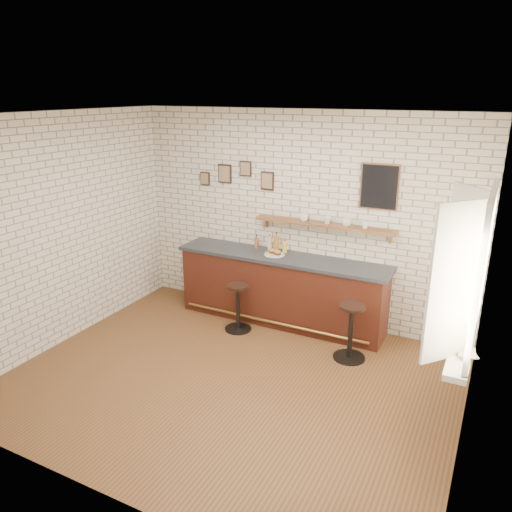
{
  "coord_description": "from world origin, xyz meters",
  "views": [
    {
      "loc": [
        2.56,
        -4.4,
        3.25
      ],
      "look_at": [
        -0.13,
        0.9,
        1.25
      ],
      "focal_mm": 35.0,
      "sensor_mm": 36.0,
      "label": 1
    }
  ],
  "objects_px": {
    "shelf_cup_b": "(328,220)",
    "book_upper": "(458,351)",
    "shelf_cup_c": "(347,223)",
    "book_lower": "(458,353)",
    "shelf_cup_a": "(304,217)",
    "shelf_cup_d": "(365,225)",
    "sandwich_plate": "(274,255)",
    "condiment_bottle_yellow": "(285,247)",
    "bitters_bottle_amber": "(276,244)",
    "bar_stool_right": "(351,330)",
    "bitters_bottle_white": "(270,244)",
    "bar_stool_left": "(238,306)",
    "bar_counter": "(281,289)",
    "ciabatta_sandwich": "(275,252)",
    "bitters_bottle_brown": "(257,243)"
  },
  "relations": [
    {
      "from": "shelf_cup_c",
      "to": "bar_stool_right",
      "type": "bearing_deg",
      "value": -145.07
    },
    {
      "from": "sandwich_plate",
      "to": "bitters_bottle_amber",
      "type": "bearing_deg",
      "value": 105.95
    },
    {
      "from": "shelf_cup_a",
      "to": "shelf_cup_d",
      "type": "bearing_deg",
      "value": -30.75
    },
    {
      "from": "bar_counter",
      "to": "bitters_bottle_amber",
      "type": "distance_m",
      "value": 0.66
    },
    {
      "from": "bitters_bottle_brown",
      "to": "condiment_bottle_yellow",
      "type": "bearing_deg",
      "value": -0.0
    },
    {
      "from": "book_lower",
      "to": "bar_stool_right",
      "type": "bearing_deg",
      "value": 119.48
    },
    {
      "from": "bar_counter",
      "to": "shelf_cup_b",
      "type": "xyz_separation_m",
      "value": [
        0.58,
        0.2,
        1.04
      ]
    },
    {
      "from": "book_upper",
      "to": "sandwich_plate",
      "type": "bearing_deg",
      "value": 141.97
    },
    {
      "from": "bar_counter",
      "to": "book_upper",
      "type": "distance_m",
      "value": 3.03
    },
    {
      "from": "bitters_bottle_amber",
      "to": "shelf_cup_c",
      "type": "bearing_deg",
      "value": 2.3
    },
    {
      "from": "ciabatta_sandwich",
      "to": "book_lower",
      "type": "xyz_separation_m",
      "value": [
        2.61,
        -1.63,
        -0.12
      ]
    },
    {
      "from": "bar_stool_right",
      "to": "shelf_cup_d",
      "type": "height_order",
      "value": "shelf_cup_d"
    },
    {
      "from": "shelf_cup_d",
      "to": "bar_stool_left",
      "type": "bearing_deg",
      "value": -178.55
    },
    {
      "from": "bitters_bottle_brown",
      "to": "book_upper",
      "type": "height_order",
      "value": "bitters_bottle_brown"
    },
    {
      "from": "shelf_cup_b",
      "to": "book_lower",
      "type": "xyz_separation_m",
      "value": [
        1.93,
        -1.84,
        -0.61
      ]
    },
    {
      "from": "bitters_bottle_brown",
      "to": "bitters_bottle_white",
      "type": "height_order",
      "value": "bitters_bottle_white"
    },
    {
      "from": "bitters_bottle_white",
      "to": "bar_stool_left",
      "type": "relative_size",
      "value": 0.34
    },
    {
      "from": "shelf_cup_c",
      "to": "book_lower",
      "type": "relative_size",
      "value": 0.6
    },
    {
      "from": "bar_counter",
      "to": "bitters_bottle_amber",
      "type": "height_order",
      "value": "bitters_bottle_amber"
    },
    {
      "from": "bitters_bottle_white",
      "to": "book_upper",
      "type": "relative_size",
      "value": 1.13
    },
    {
      "from": "bitters_bottle_amber",
      "to": "condiment_bottle_yellow",
      "type": "height_order",
      "value": "bitters_bottle_amber"
    },
    {
      "from": "bitters_bottle_amber",
      "to": "book_lower",
      "type": "height_order",
      "value": "bitters_bottle_amber"
    },
    {
      "from": "bar_counter",
      "to": "shelf_cup_a",
      "type": "height_order",
      "value": "shelf_cup_a"
    },
    {
      "from": "bitters_bottle_brown",
      "to": "shelf_cup_c",
      "type": "distance_m",
      "value": 1.41
    },
    {
      "from": "bar_counter",
      "to": "bar_stool_left",
      "type": "distance_m",
      "value": 0.69
    },
    {
      "from": "sandwich_plate",
      "to": "condiment_bottle_yellow",
      "type": "relative_size",
      "value": 1.47
    },
    {
      "from": "shelf_cup_b",
      "to": "book_upper",
      "type": "xyz_separation_m",
      "value": [
        1.93,
        -1.84,
        -0.59
      ]
    },
    {
      "from": "bar_stool_right",
      "to": "shelf_cup_a",
      "type": "distance_m",
      "value": 1.7
    },
    {
      "from": "shelf_cup_c",
      "to": "book_lower",
      "type": "height_order",
      "value": "shelf_cup_c"
    },
    {
      "from": "bitters_bottle_brown",
      "to": "bar_stool_left",
      "type": "xyz_separation_m",
      "value": [
        0.05,
        -0.68,
        -0.73
      ]
    },
    {
      "from": "shelf_cup_c",
      "to": "shelf_cup_b",
      "type": "bearing_deg",
      "value": 100.17
    },
    {
      "from": "bar_stool_right",
      "to": "book_upper",
      "type": "height_order",
      "value": "book_upper"
    },
    {
      "from": "shelf_cup_c",
      "to": "shelf_cup_d",
      "type": "relative_size",
      "value": 1.37
    },
    {
      "from": "bitters_bottle_white",
      "to": "shelf_cup_d",
      "type": "relative_size",
      "value": 2.48
    },
    {
      "from": "sandwich_plate",
      "to": "bitters_bottle_brown",
      "type": "xyz_separation_m",
      "value": [
        -0.37,
        0.17,
        0.08
      ]
    },
    {
      "from": "bitters_bottle_white",
      "to": "book_upper",
      "type": "bearing_deg",
      "value": -32.96
    },
    {
      "from": "shelf_cup_d",
      "to": "bitters_bottle_white",
      "type": "bearing_deg",
      "value": 157.83
    },
    {
      "from": "bitters_bottle_brown",
      "to": "shelf_cup_d",
      "type": "xyz_separation_m",
      "value": [
        1.58,
        0.04,
        0.45
      ]
    },
    {
      "from": "condiment_bottle_yellow",
      "to": "shelf_cup_c",
      "type": "distance_m",
      "value": 0.99
    },
    {
      "from": "ciabatta_sandwich",
      "to": "bar_stool_right",
      "type": "xyz_separation_m",
      "value": [
        1.31,
        -0.57,
        -0.66
      ]
    },
    {
      "from": "ciabatta_sandwich",
      "to": "condiment_bottle_yellow",
      "type": "xyz_separation_m",
      "value": [
        0.07,
        0.17,
        0.03
      ]
    },
    {
      "from": "shelf_cup_c",
      "to": "shelf_cup_a",
      "type": "bearing_deg",
      "value": 100.17
    },
    {
      "from": "ciabatta_sandwich",
      "to": "bitters_bottle_brown",
      "type": "xyz_separation_m",
      "value": [
        -0.38,
        0.17,
        0.04
      ]
    },
    {
      "from": "shelf_cup_c",
      "to": "bitters_bottle_amber",
      "type": "bearing_deg",
      "value": 102.47
    },
    {
      "from": "sandwich_plate",
      "to": "bar_stool_left",
      "type": "height_order",
      "value": "sandwich_plate"
    },
    {
      "from": "bitters_bottle_amber",
      "to": "bar_stool_right",
      "type": "distance_m",
      "value": 1.72
    },
    {
      "from": "ciabatta_sandwich",
      "to": "shelf_cup_c",
      "type": "height_order",
      "value": "shelf_cup_c"
    },
    {
      "from": "sandwich_plate",
      "to": "ciabatta_sandwich",
      "type": "distance_m",
      "value": 0.04
    },
    {
      "from": "shelf_cup_d",
      "to": "book_lower",
      "type": "relative_size",
      "value": 0.44
    },
    {
      "from": "bar_counter",
      "to": "ciabatta_sandwich",
      "type": "height_order",
      "value": "ciabatta_sandwich"
    }
  ]
}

